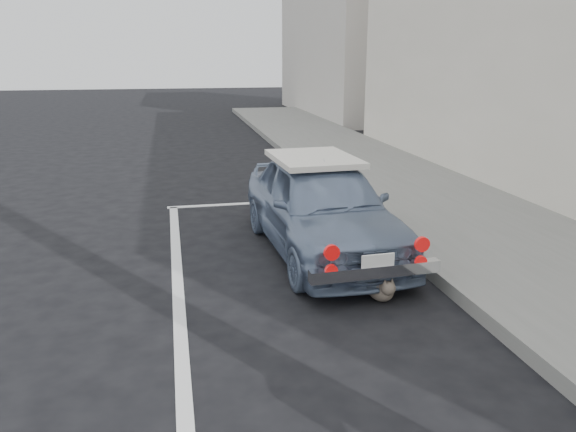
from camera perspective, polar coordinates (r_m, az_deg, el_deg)
The scene contains 5 objects.
building_far at distance 23.63m, azimuth 6.35°, elevation 19.95°, with size 3.50×10.00×8.00m, color beige.
pline_front at distance 9.35m, azimuth -2.95°, elevation 1.35°, with size 3.00×0.12×0.01m, color silver.
pline_side at distance 5.93m, azimuth -11.08°, elevation -7.86°, with size 0.12×7.00×0.01m, color silver.
retro_coupe at distance 6.90m, azimuth 3.43°, elevation 1.10°, with size 1.57×3.54×1.18m.
cat at distance 5.73m, azimuth 9.43°, elevation -7.23°, with size 0.28×0.54×0.29m.
Camera 1 is at (-0.89, -2.43, 2.38)m, focal length 35.00 mm.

